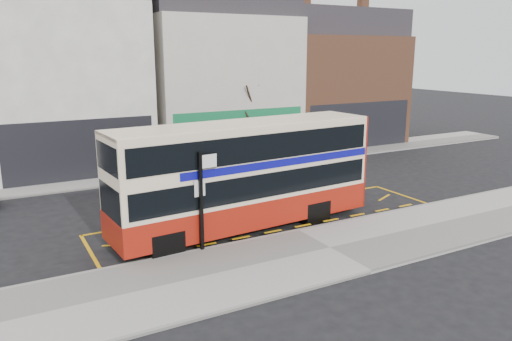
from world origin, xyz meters
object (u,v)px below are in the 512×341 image
bus_stop_post (202,192)px  car_grey (177,169)px  double_decker_bus (246,174)px  street_tree_right (242,94)px  car_white (316,149)px

bus_stop_post → car_grey: (2.55, 9.48, -1.46)m
double_decker_bus → street_tree_right: bearing=59.1°
bus_stop_post → double_decker_bus: bearing=26.1°
car_grey → street_tree_right: street_tree_right is taller
bus_stop_post → car_grey: bearing=69.3°
car_grey → car_white: 9.04m
car_grey → street_tree_right: (5.14, 2.63, 3.39)m
street_tree_right → double_decker_bus: bearing=-116.8°
double_decker_bus → car_grey: size_ratio=2.67×
bus_stop_post → car_white: bearing=35.0°
car_grey → car_white: car_white is taller
double_decker_bus → car_grey: 8.19m
double_decker_bus → car_white: bearing=38.3°
car_white → street_tree_right: size_ratio=0.83×
bus_stop_post → car_grey: 9.92m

